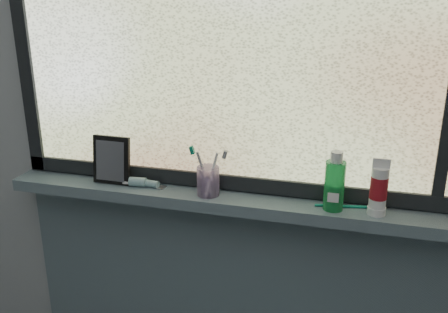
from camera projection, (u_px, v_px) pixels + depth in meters
wall_back at (246, 123)px, 1.62m from camera, size 3.00×0.01×2.50m
windowsill at (240, 202)px, 1.63m from camera, size 1.62×0.14×0.04m
window_pane at (245, 35)px, 1.50m from camera, size 1.50×0.01×1.00m
frame_bottom at (243, 183)px, 1.66m from camera, size 1.60×0.03×0.05m
frame_left at (22, 29)px, 1.69m from camera, size 0.05×0.03×1.10m
vanity_mirror at (112, 160)px, 1.71m from camera, size 0.13×0.07×0.17m
toothpaste_tube at (143, 182)px, 1.70m from camera, size 0.18×0.04×0.03m
toothbrush_cup at (208, 181)px, 1.62m from camera, size 0.08×0.08×0.10m
toothbrush_lying at (342, 205)px, 1.55m from camera, size 0.21×0.05×0.01m
mouthwash_bottle at (335, 181)px, 1.51m from camera, size 0.07×0.07×0.15m
cream_tube at (379, 185)px, 1.47m from camera, size 0.07×0.07×0.13m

